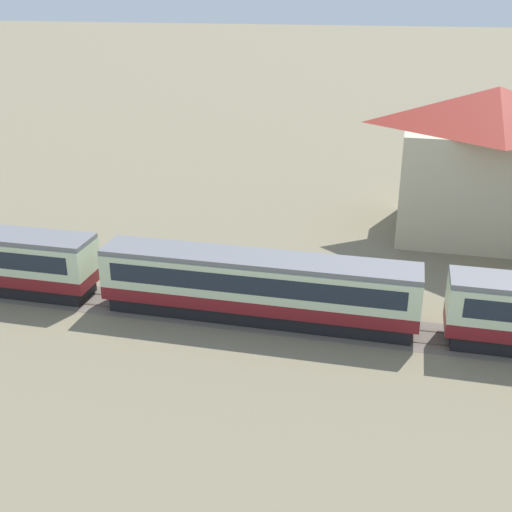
% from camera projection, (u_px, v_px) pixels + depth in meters
% --- Properties ---
extents(passenger_train, '(98.88, 2.94, 3.99)m').
position_uv_depth(passenger_train, '(262.00, 285.00, 37.38)').
color(passenger_train, maroon).
rests_on(passenger_train, ground_plane).
extents(railway_track, '(154.05, 3.60, 0.04)m').
position_uv_depth(railway_track, '(281.00, 320.00, 37.99)').
color(railway_track, '#665B51').
rests_on(railway_track, ground_plane).
extents(station_house_red_roof, '(13.97, 10.39, 11.52)m').
position_uv_depth(station_house_red_roof, '(489.00, 161.00, 48.85)').
color(station_house_red_roof, beige).
rests_on(station_house_red_roof, ground_plane).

